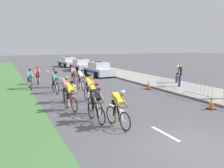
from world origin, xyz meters
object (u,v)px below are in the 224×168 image
crowd_barrier_rear (167,81)px  cyclist_tenth (54,77)px  traffic_cone_near (148,85)px  cyclist_fourth (70,95)px  police_car_third (68,62)px  cyclist_lead (118,108)px  police_car_second (81,65)px  cyclist_sixth (66,89)px  cyclist_fifth (90,88)px  spectator_back (180,74)px  police_car_nearest (98,70)px  cyclist_twelfth (38,75)px  cyclist_seventh (55,82)px  crowd_barrier_middle (197,87)px  spectator_middle (177,71)px  cyclist_eleventh (73,74)px  cyclist_third (95,98)px  traffic_cone_mid (212,103)px  cyclist_eighth (81,79)px  cyclist_ninth (30,78)px  cyclist_second (96,103)px

crowd_barrier_rear → cyclist_tenth: bearing=147.7°
cyclist_tenth → traffic_cone_near: bearing=-31.5°
cyclist_fourth → police_car_third: size_ratio=0.38×
cyclist_lead → police_car_second: police_car_second is taller
cyclist_sixth → cyclist_tenth: 5.16m
cyclist_fifth → spectator_back: 7.73m
cyclist_fifth → crowd_barrier_rear: (6.30, 0.91, -0.14)m
police_car_nearest → police_car_second: same height
cyclist_twelfth → crowd_barrier_rear: cyclist_twelfth is taller
cyclist_fifth → cyclist_seventh: 3.46m
cyclist_tenth → crowd_barrier_middle: cyclist_tenth is taller
cyclist_twelfth → spectator_middle: size_ratio=1.03×
cyclist_fourth → cyclist_seventh: size_ratio=1.00×
spectator_middle → police_car_nearest: bearing=117.7°
cyclist_fifth → cyclist_eleventh: (0.99, 6.85, 0.00)m
cyclist_third → traffic_cone_mid: cyclist_third is taller
police_car_third → cyclist_sixth: bearing=-104.9°
crowd_barrier_middle → crowd_barrier_rear: (0.00, 2.85, 0.00)m
cyclist_eighth → cyclist_twelfth: same height
cyclist_eighth → crowd_barrier_rear: size_ratio=0.74×
cyclist_lead → traffic_cone_near: bearing=47.8°
cyclist_fourth → crowd_barrier_rear: cyclist_fourth is taller
spectator_middle → crowd_barrier_rear: bearing=-143.1°
cyclist_twelfth → spectator_back: spectator_back is taller
cyclist_twelfth → cyclist_ninth: bearing=-112.4°
cyclist_fifth → cyclist_seventh: same height
cyclist_tenth → cyclist_eleventh: 2.36m
traffic_cone_near → spectator_back: spectator_back is taller
police_car_third → spectator_back: bearing=-82.3°
cyclist_fourth → police_car_third: bearing=75.6°
cyclist_lead → cyclist_fifth: bearing=84.2°
cyclist_fifth → traffic_cone_near: 5.51m
cyclist_sixth → cyclist_ninth: same height
police_car_third → cyclist_seventh: bearing=-107.0°
cyclist_lead → cyclist_eighth: size_ratio=1.00×
crowd_barrier_middle → spectator_back: spectator_back is taller
cyclist_lead → traffic_cone_near: size_ratio=2.68×
cyclist_second → cyclist_lead: bearing=-61.6°
cyclist_ninth → traffic_cone_mid: bearing=-52.3°
cyclist_fifth → spectator_back: bearing=8.6°
traffic_cone_mid → spectator_middle: spectator_middle is taller
cyclist_fifth → cyclist_twelfth: size_ratio=1.00×
cyclist_third → cyclist_ninth: (-2.03, 8.12, 0.00)m
cyclist_fourth → spectator_back: (9.13, 2.50, 0.30)m
police_car_second → spectator_back: (2.93, -15.31, 0.40)m
cyclist_second → cyclist_fifth: (1.00, 3.57, 0.00)m
crowd_barrier_middle → cyclist_ninth: bearing=139.9°
police_car_third → spectator_middle: size_ratio=2.70×
cyclist_third → cyclist_fifth: (0.65, 2.49, 0.00)m
cyclist_eighth → traffic_cone_mid: cyclist_eighth is taller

